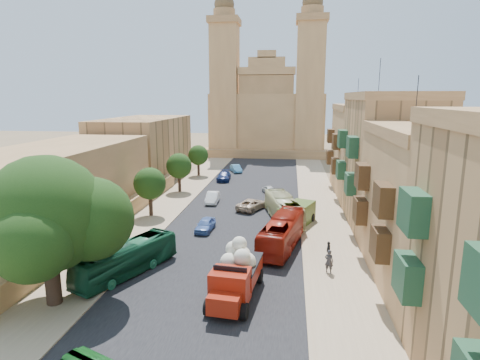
% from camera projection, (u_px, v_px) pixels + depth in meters
% --- Properties ---
extents(ground, '(260.00, 260.00, 0.00)m').
position_uv_depth(ground, '(178.00, 352.00, 21.31)').
color(ground, brown).
extents(road_surface, '(14.00, 140.00, 0.01)m').
position_uv_depth(road_surface, '(244.00, 205.00, 50.45)').
color(road_surface, black).
rests_on(road_surface, ground).
extents(sidewalk_east, '(5.00, 140.00, 0.01)m').
position_uv_depth(sidewalk_east, '(321.00, 207.00, 49.28)').
color(sidewalk_east, '#9F8768').
rests_on(sidewalk_east, ground).
extents(sidewalk_west, '(5.00, 140.00, 0.01)m').
position_uv_depth(sidewalk_west, '(171.00, 202.00, 51.62)').
color(sidewalk_west, '#9F8768').
rests_on(sidewalk_west, ground).
extents(kerb_east, '(0.25, 140.00, 0.12)m').
position_uv_depth(kerb_east, '(300.00, 206.00, 49.58)').
color(kerb_east, '#9F8768').
rests_on(kerb_east, ground).
extents(kerb_west, '(0.25, 140.00, 0.12)m').
position_uv_depth(kerb_west, '(190.00, 202.00, 51.30)').
color(kerb_west, '#9F8768').
rests_on(kerb_west, ground).
extents(townhouse_b, '(9.00, 14.00, 14.90)m').
position_uv_depth(townhouse_b, '(433.00, 205.00, 28.88)').
color(townhouse_b, '#AA7D4D').
rests_on(townhouse_b, ground).
extents(townhouse_c, '(9.00, 14.00, 17.40)m').
position_uv_depth(townhouse_c, '(389.00, 159.00, 42.22)').
color(townhouse_c, tan).
rests_on(townhouse_c, ground).
extents(townhouse_d, '(9.00, 14.00, 15.90)m').
position_uv_depth(townhouse_d, '(365.00, 149.00, 55.97)').
color(townhouse_d, '#AA7D4D').
rests_on(townhouse_d, ground).
extents(west_wall, '(1.00, 40.00, 1.80)m').
position_uv_depth(west_wall, '(115.00, 217.00, 42.10)').
color(west_wall, '#AA7D4D').
rests_on(west_wall, ground).
extents(west_building_low, '(10.00, 28.00, 8.40)m').
position_uv_depth(west_building_low, '(52.00, 190.00, 40.17)').
color(west_building_low, '#976C42').
rests_on(west_building_low, ground).
extents(west_building_mid, '(10.00, 22.00, 10.00)m').
position_uv_depth(west_building_mid, '(144.00, 149.00, 65.26)').
color(west_building_mid, tan).
rests_on(west_building_mid, ground).
extents(church, '(28.00, 22.50, 36.30)m').
position_uv_depth(church, '(268.00, 113.00, 95.74)').
color(church, '#AA7D4D').
rests_on(church, ground).
extents(ficus_tree, '(9.84, 9.05, 9.84)m').
position_uv_depth(ficus_tree, '(48.00, 218.00, 25.19)').
color(ficus_tree, '#322219').
rests_on(ficus_tree, ground).
extents(street_tree_a, '(2.84, 2.84, 4.37)m').
position_uv_depth(street_tree_a, '(101.00, 223.00, 33.61)').
color(street_tree_a, '#322219').
rests_on(street_tree_a, ground).
extents(street_tree_b, '(3.62, 3.62, 5.56)m').
position_uv_depth(street_tree_b, '(150.00, 184.00, 45.10)').
color(street_tree_b, '#322219').
rests_on(street_tree_b, ground).
extents(street_tree_c, '(3.60, 3.60, 5.53)m').
position_uv_depth(street_tree_c, '(179.00, 166.00, 56.76)').
color(street_tree_c, '#322219').
rests_on(street_tree_c, ground).
extents(street_tree_d, '(3.43, 3.43, 5.27)m').
position_uv_depth(street_tree_d, '(198.00, 155.00, 68.45)').
color(street_tree_d, '#322219').
rests_on(street_tree_d, ground).
extents(red_truck, '(3.32, 7.01, 3.97)m').
position_uv_depth(red_truck, '(236.00, 273.00, 26.76)').
color(red_truck, maroon).
rests_on(red_truck, ground).
extents(olive_pickup, '(4.15, 5.74, 2.18)m').
position_uv_depth(olive_pickup, '(297.00, 215.00, 42.43)').
color(olive_pickup, '#425A21').
rests_on(olive_pickup, ground).
extents(bus_green_north, '(5.65, 9.17, 2.53)m').
position_uv_depth(bus_green_north, '(127.00, 259.00, 30.42)').
color(bus_green_north, '#154F31').
rests_on(bus_green_north, ground).
extents(bus_red_east, '(4.33, 10.28, 2.79)m').
position_uv_depth(bus_red_east, '(283.00, 232.00, 35.98)').
color(bus_red_east, maroon).
rests_on(bus_red_east, ground).
extents(bus_cream_east, '(4.68, 10.09, 2.74)m').
position_uv_depth(bus_cream_east, '(283.00, 208.00, 43.76)').
color(bus_cream_east, '#C3C28C').
rests_on(bus_cream_east, ground).
extents(car_blue_a, '(1.75, 3.86, 1.29)m').
position_uv_depth(car_blue_a, '(205.00, 225.00, 40.48)').
color(car_blue_a, '#4B6FB5').
rests_on(car_blue_a, ground).
extents(car_white_a, '(1.63, 4.19, 1.36)m').
position_uv_depth(car_white_a, '(212.00, 197.00, 51.28)').
color(car_white_a, white).
rests_on(car_white_a, ground).
extents(car_cream, '(3.92, 5.22, 1.32)m').
position_uv_depth(car_cream, '(252.00, 204.00, 48.13)').
color(car_cream, tan).
rests_on(car_cream, ground).
extents(car_dkblue, '(2.35, 5.11, 1.45)m').
position_uv_depth(car_dkblue, '(224.00, 176.00, 64.94)').
color(car_dkblue, '#0F1D4F').
rests_on(car_dkblue, ground).
extents(car_white_b, '(2.37, 3.61, 1.14)m').
position_uv_depth(car_white_b, '(269.00, 189.00, 56.24)').
color(car_white_b, silver).
rests_on(car_white_b, ground).
extents(car_blue_b, '(2.79, 4.27, 1.33)m').
position_uv_depth(car_blue_b, '(236.00, 169.00, 72.15)').
color(car_blue_b, '#4691C5').
rests_on(car_blue_b, ground).
extents(pedestrian_a, '(0.79, 0.67, 1.85)m').
position_uv_depth(pedestrian_a, '(329.00, 261.00, 30.77)').
color(pedestrian_a, '#2D2C2F').
rests_on(pedestrian_a, ground).
extents(pedestrian_c, '(0.46, 0.93, 1.54)m').
position_uv_depth(pedestrian_c, '(328.00, 250.00, 33.40)').
color(pedestrian_c, '#323132').
rests_on(pedestrian_c, ground).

